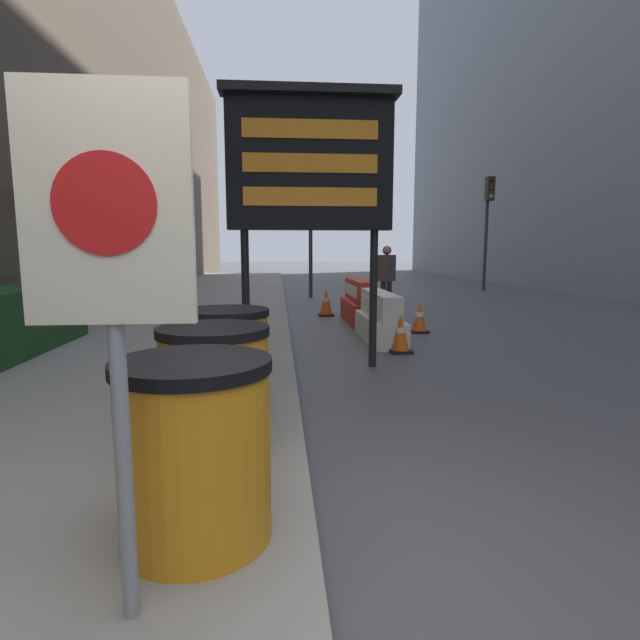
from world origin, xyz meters
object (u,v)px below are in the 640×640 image
barrel_drum_middle (215,391)px  traffic_cone_near (401,334)px  message_board (310,165)px  traffic_light_far_side (488,209)px  traffic_cone_far (419,317)px  jersey_barrier_white (380,319)px  jersey_barrier_red_striped (359,303)px  warning_sign (110,256)px  traffic_light_near_curb (311,196)px  barrel_drum_back (227,359)px  barrel_drum_foreground (195,449)px  traffic_cone_mid (326,302)px  pedestrian_worker (387,274)px

barrel_drum_middle → traffic_cone_near: size_ratio=1.51×
message_board → traffic_light_far_side: 13.58m
traffic_cone_far → barrel_drum_middle: bearing=-118.1°
jersey_barrier_white → jersey_barrier_red_striped: 2.23m
barrel_drum_middle → traffic_cone_far: barrel_drum_middle is taller
barrel_drum_middle → traffic_light_far_side: size_ratio=0.21×
warning_sign → traffic_light_near_curb: bearing=83.5°
traffic_light_near_curb → traffic_light_far_side: 6.86m
message_board → traffic_light_near_curb: traffic_light_near_curb is taller
warning_sign → jersey_barrier_red_striped: warning_sign is taller
barrel_drum_back → jersey_barrier_white: (2.14, 3.92, -0.22)m
jersey_barrier_red_striped → traffic_light_near_curb: bearing=96.8°
barrel_drum_middle → barrel_drum_back: size_ratio=1.00×
barrel_drum_foreground → message_board: bearing=78.7°
barrel_drum_back → traffic_cone_mid: bearing=77.8°
barrel_drum_middle → traffic_cone_near: barrel_drum_middle is taller
traffic_cone_mid → traffic_light_near_curb: size_ratio=0.14×
message_board → jersey_barrier_red_striped: message_board is taller
message_board → barrel_drum_foreground: bearing=-101.3°
jersey_barrier_white → traffic_light_near_curb: size_ratio=0.44×
message_board → warning_sign: bearing=-102.0°
barrel_drum_back → jersey_barrier_white: 4.47m
barrel_drum_foreground → pedestrian_worker: bearing=72.5°
message_board → traffic_cone_mid: 5.60m
warning_sign → jersey_barrier_red_striped: 9.00m
jersey_barrier_red_striped → traffic_light_near_curb: 6.17m
traffic_cone_mid → traffic_light_far_side: 9.52m
barrel_drum_middle → jersey_barrier_red_striped: (2.12, 7.13, -0.19)m
barrel_drum_back → traffic_light_far_side: (8.05, 13.58, 2.38)m
message_board → barrel_drum_back: bearing=-112.4°
traffic_cone_mid → traffic_light_far_side: size_ratio=0.16×
pedestrian_worker → traffic_cone_mid: bearing=-37.6°
barrel_drum_foreground → traffic_cone_near: (2.20, 4.88, -0.30)m
barrel_drum_foreground → barrel_drum_back: same height
barrel_drum_middle → pedestrian_worker: (2.98, 8.36, 0.37)m
traffic_light_near_curb → traffic_light_far_side: traffic_light_near_curb is taller
barrel_drum_foreground → traffic_cone_far: barrel_drum_foreground is taller
warning_sign → pedestrian_worker: 10.36m
warning_sign → barrel_drum_foreground: bearing=72.4°
barrel_drum_middle → barrel_drum_back: 0.98m
traffic_cone_near → pedestrian_worker: 4.57m
jersey_barrier_white → traffic_cone_near: bearing=-83.7°
barrel_drum_back → warning_sign: warning_sign is taller
warning_sign → traffic_cone_near: size_ratio=3.31×
message_board → jersey_barrier_red_striped: (1.29, 4.08, -2.16)m
traffic_cone_near → traffic_cone_mid: size_ratio=0.91×
traffic_cone_near → traffic_light_near_curb: size_ratio=0.13×
traffic_cone_mid → pedestrian_worker: 1.60m
traffic_cone_mid → pedestrian_worker: pedestrian_worker is taller
traffic_cone_near → pedestrian_worker: size_ratio=0.36×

